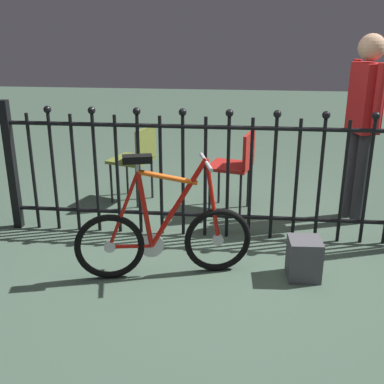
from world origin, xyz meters
name	(u,v)px	position (x,y,z in m)	size (l,w,h in m)	color
ground_plane	(212,270)	(0.00, 0.00, 0.00)	(20.00, 20.00, 0.00)	#425848
iron_fence	(212,171)	(-0.05, 0.61, 0.58)	(3.67, 0.07, 1.15)	black
bicycle	(164,235)	(-0.34, -0.10, 0.31)	(1.25, 0.46, 0.91)	black
chair_red	(237,162)	(0.15, 1.21, 0.50)	(0.46, 0.46, 0.79)	black
chair_olive	(137,156)	(-0.85, 1.37, 0.49)	(0.48, 0.48, 0.78)	black
person_visitor	(364,113)	(1.24, 1.13, 1.00)	(0.26, 0.46, 1.67)	#2D2D33
display_crate	(304,258)	(0.67, -0.03, 0.15)	(0.23, 0.23, 0.30)	#4C4C51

